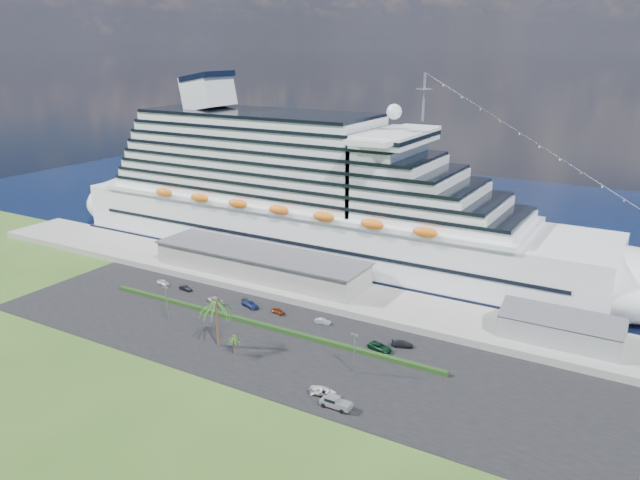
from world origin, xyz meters
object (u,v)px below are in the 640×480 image
Objects in this scene: cruise_ship at (316,203)px; boat_trailer at (323,391)px; pickup_truck at (335,402)px; parked_car_3 at (250,304)px.

cruise_ship reaches higher than boat_trailer.
boat_trailer is at bearing -58.52° from cruise_ship.
pickup_truck is 0.96× the size of boat_trailer.
parked_car_3 is 48.00m from pickup_truck.
cruise_ship is 79.09m from boat_trailer.
cruise_ship is 36.98× the size of parked_car_3.
boat_trailer is at bearing -107.91° from parked_car_3.
pickup_truck reaches higher than parked_car_3.
parked_car_3 is 43.66m from boat_trailer.
pickup_truck is 4.37m from boat_trailer.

